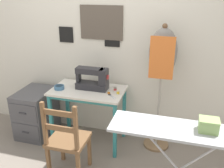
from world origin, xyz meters
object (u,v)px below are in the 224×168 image
at_px(sewing_machine, 94,79).
at_px(storage_box, 209,125).
at_px(thread_spool_mid_table, 115,89).
at_px(dress_form, 162,61).
at_px(thread_spool_far_edge, 118,92).
at_px(fabric_bowl, 59,87).
at_px(filing_cabinet, 36,113).
at_px(ironing_board, 183,134).
at_px(scissors, 111,96).
at_px(wooden_chair, 67,140).
at_px(thread_spool_near_machine, 109,92).

relative_size(sewing_machine, storage_box, 2.54).
distance_m(sewing_machine, thread_spool_mid_table, 0.29).
bearing_deg(dress_form, thread_spool_far_edge, -160.53).
xyz_separation_m(fabric_bowl, thread_spool_far_edge, (0.74, 0.06, -0.00)).
bearing_deg(sewing_machine, filing_cabinet, -176.48).
height_order(thread_spool_mid_table, storage_box, storage_box).
relative_size(dress_form, ironing_board, 1.27).
bearing_deg(dress_form, thread_spool_mid_table, -172.17).
bearing_deg(ironing_board, thread_spool_mid_table, 134.79).
distance_m(fabric_bowl, scissors, 0.67).
height_order(sewing_machine, wooden_chair, sewing_machine).
bearing_deg(ironing_board, sewing_machine, 143.81).
bearing_deg(sewing_machine, dress_form, 7.46).
bearing_deg(ironing_board, fabric_bowl, 155.83).
distance_m(thread_spool_near_machine, dress_form, 0.72).
relative_size(thread_spool_far_edge, dress_form, 0.03).
bearing_deg(fabric_bowl, dress_form, 10.60).
bearing_deg(thread_spool_near_machine, fabric_bowl, -176.83).
bearing_deg(fabric_bowl, storage_box, -20.99).
relative_size(fabric_bowl, storage_box, 0.77).
height_order(wooden_chair, ironing_board, wooden_chair).
bearing_deg(thread_spool_near_machine, thread_spool_mid_table, 68.18).
bearing_deg(wooden_chair, thread_spool_far_edge, 57.68).
height_order(filing_cabinet, dress_form, dress_form).
xyz_separation_m(sewing_machine, thread_spool_mid_table, (0.27, 0.03, -0.11)).
bearing_deg(thread_spool_mid_table, thread_spool_far_edge, -57.26).
bearing_deg(thread_spool_mid_table, thread_spool_near_machine, -111.82).
bearing_deg(storage_box, thread_spool_mid_table, 141.61).
xyz_separation_m(scissors, ironing_board, (0.82, -0.65, 0.04)).
relative_size(fabric_bowl, thread_spool_far_edge, 2.92).
relative_size(sewing_machine, ironing_board, 0.33).
xyz_separation_m(fabric_bowl, ironing_board, (1.50, -0.67, 0.02)).
height_order(fabric_bowl, storage_box, storage_box).
xyz_separation_m(thread_spool_near_machine, thread_spool_mid_table, (0.05, 0.12, -0.00)).
height_order(scissors, thread_spool_mid_table, thread_spool_mid_table).
relative_size(wooden_chair, storage_box, 5.71).
xyz_separation_m(filing_cabinet, ironing_board, (1.92, -0.74, 0.47)).
xyz_separation_m(scissors, thread_spool_far_edge, (0.07, 0.08, 0.02)).
bearing_deg(scissors, dress_form, 24.54).
distance_m(scissors, thread_spool_far_edge, 0.10).
relative_size(scissors, thread_spool_mid_table, 2.78).
distance_m(thread_spool_near_machine, thread_spool_far_edge, 0.11).
height_order(dress_form, ironing_board, dress_form).
height_order(scissors, filing_cabinet, scissors).
relative_size(filing_cabinet, ironing_board, 0.51).
xyz_separation_m(sewing_machine, fabric_bowl, (-0.41, -0.12, -0.10)).
bearing_deg(scissors, filing_cabinet, 175.31).
bearing_deg(dress_form, thread_spool_near_machine, -161.76).
xyz_separation_m(wooden_chair, dress_form, (0.87, 0.79, 0.72)).
height_order(sewing_machine, scissors, sewing_machine).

